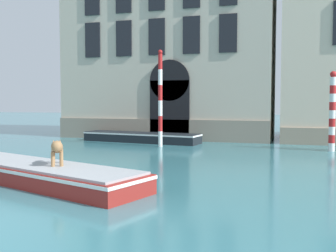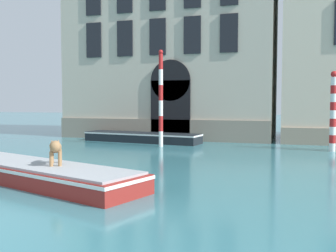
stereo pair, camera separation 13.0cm
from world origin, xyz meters
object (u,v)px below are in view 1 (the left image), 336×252
boat_foreground (17,169)px  mooring_pole_0 (160,98)px  boat_moored_near_palazzo (141,137)px  mooring_pole_4 (332,111)px  dog_on_deck (57,148)px

boat_foreground → mooring_pole_0: mooring_pole_0 is taller
boat_moored_near_palazzo → mooring_pole_0: mooring_pole_0 is taller
mooring_pole_4 → boat_moored_near_palazzo: bearing=173.3°
dog_on_deck → mooring_pole_4: (7.59, 9.66, 0.79)m
dog_on_deck → boat_moored_near_palazzo: 10.94m
boat_foreground → mooring_pole_0: bearing=98.8°
boat_moored_near_palazzo → mooring_pole_4: mooring_pole_4 is taller
mooring_pole_0 → mooring_pole_4: size_ratio=1.33×
boat_moored_near_palazzo → mooring_pole_4: 9.59m
dog_on_deck → mooring_pole_4: mooring_pole_4 is taller
boat_foreground → mooring_pole_4: bearing=63.3°
boat_moored_near_palazzo → mooring_pole_0: bearing=-37.8°
boat_foreground → dog_on_deck: size_ratio=9.52×
boat_foreground → mooring_pole_0: (1.42, 8.68, 2.07)m
mooring_pole_4 → boat_foreground: bearing=-134.8°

